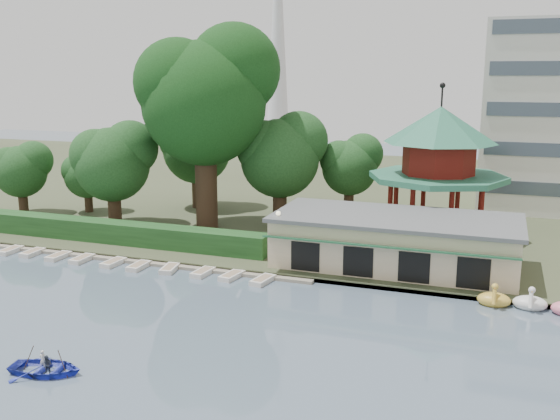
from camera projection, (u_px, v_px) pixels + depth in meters
The scene contains 13 objects.
ground_plane at pixel (124, 376), 31.47m from camera, with size 220.00×220.00×0.00m, color slate.
shore at pixel (355, 191), 79.27m from camera, with size 220.00×70.00×0.40m, color #424930.
embankment at pixel (252, 272), 47.36m from camera, with size 220.00×0.60×0.30m, color gray.
dock at pixel (116, 258), 51.20m from camera, with size 34.00×1.60×0.24m, color gray.
boathouse at pixel (395, 240), 47.91m from camera, with size 18.60×9.39×3.90m.
pavilion at pixel (439, 159), 55.37m from camera, with size 12.40×12.40×13.50m.
broadcast_tower at pixel (278, 0), 166.69m from camera, with size 8.00×8.00×96.00m.
hedge at pixel (108, 231), 54.96m from camera, with size 30.00×2.00×1.80m, color #204C20.
lamp_post at pixel (278, 228), 47.74m from camera, with size 0.36×0.36×4.28m.
big_tree at pixel (206, 93), 57.46m from camera, with size 12.68×11.82×19.17m.
small_trees at pixel (193, 156), 63.04m from camera, with size 39.01×17.44×10.98m.
moored_rowboats at pixel (99, 261), 50.18m from camera, with size 29.88×2.63×0.36m.
rowboat_with_passengers at pixel (45, 363), 31.64m from camera, with size 5.83×4.62×2.01m.
Camera 1 is at (17.15, -24.60, 14.99)m, focal length 40.00 mm.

